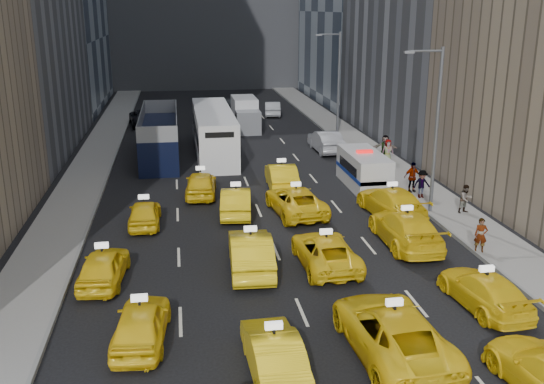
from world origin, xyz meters
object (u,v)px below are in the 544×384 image
at_px(city_bus, 214,132).
at_px(box_truck, 245,114).
at_px(pedestrian_0, 481,235).
at_px(nypd_van, 364,170).
at_px(double_decker, 160,135).

distance_m(city_bus, box_truck, 10.03).
relative_size(box_truck, pedestrian_0, 4.04).
distance_m(nypd_van, pedestrian_0, 11.75).
bearing_deg(box_truck, pedestrian_0, -83.55).
bearing_deg(city_bus, box_truck, 74.45).
bearing_deg(nypd_van, box_truck, 101.75).
relative_size(double_decker, box_truck, 1.86).
xyz_separation_m(city_bus, box_truck, (3.55, 9.38, -0.29)).
distance_m(nypd_van, box_truck, 20.58).
height_order(city_bus, pedestrian_0, city_bus).
bearing_deg(city_bus, double_decker, -165.79).
xyz_separation_m(double_decker, box_truck, (7.63, 10.03, -0.31)).
xyz_separation_m(nypd_van, box_truck, (-5.24, 19.89, 0.34)).
bearing_deg(city_bus, nypd_van, -44.95).
height_order(nypd_van, pedestrian_0, nypd_van).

